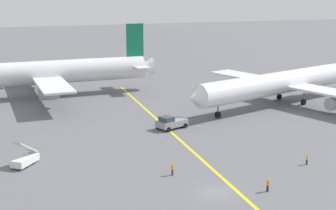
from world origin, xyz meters
name	(u,v)px	position (x,y,z in m)	size (l,w,h in m)	color
ground_plane	(215,192)	(0.00, 0.00, 0.00)	(600.00, 600.00, 0.00)	slate
taxiway_stripe	(206,163)	(3.27, 10.00, 0.00)	(0.50, 120.00, 0.01)	yellow
airliner_at_gate_left	(35,74)	(-15.82, 64.59, 5.79)	(59.15, 43.35, 16.74)	silver
airliner_being_pushed	(284,83)	(35.29, 39.16, 4.84)	(52.56, 44.92, 15.63)	white
pushback_tug	(171,122)	(4.87, 29.14, 1.16)	(8.84, 4.80, 2.76)	gray
gse_stair_truck_yellow	(25,159)	(-21.74, 18.25, 1.03)	(4.37, 4.76, 4.06)	silver
ground_crew_ramp_agent_by_cones	(307,159)	(16.88, 4.54, 0.81)	(0.36, 0.48, 1.57)	#2D3351
ground_crew_wing_walker_right	(172,169)	(-3.01, 7.33, 0.92)	(0.42, 0.42, 1.75)	#2D3351
ground_crew_marshaller_foreground	(268,185)	(6.34, -2.01, 0.90)	(0.36, 0.50, 1.72)	black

